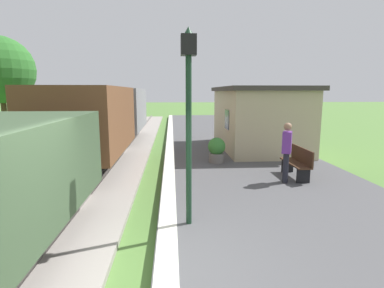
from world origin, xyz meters
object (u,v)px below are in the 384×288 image
object	(u,v)px
freight_train	(93,125)
person_waiting	(287,150)
tree_field_left	(0,70)
station_hut	(258,118)
potted_planter	(217,150)
bench_near_hut	(298,162)
lamp_post_near	(189,92)

from	to	relation	value
freight_train	person_waiting	world-z (taller)	freight_train
freight_train	tree_field_left	distance (m)	8.92
freight_train	station_hut	distance (m)	7.16
tree_field_left	person_waiting	bearing A→B (deg)	-36.35
station_hut	potted_planter	distance (m)	3.66
person_waiting	bench_near_hut	bearing A→B (deg)	-113.73
freight_train	station_hut	world-z (taller)	station_hut
bench_near_hut	lamp_post_near	xyz separation A→B (m)	(-3.46, -3.06, 2.08)
freight_train	bench_near_hut	distance (m)	7.23
station_hut	bench_near_hut	world-z (taller)	station_hut
freight_train	bench_near_hut	xyz separation A→B (m)	(6.68, -2.64, -0.88)
potted_planter	tree_field_left	world-z (taller)	tree_field_left
lamp_post_near	bench_near_hut	bearing A→B (deg)	41.54
person_waiting	potted_planter	distance (m)	3.11
station_hut	person_waiting	xyz separation A→B (m)	(-0.67, -5.35, -0.47)
bench_near_hut	person_waiting	distance (m)	0.86
bench_near_hut	potted_planter	distance (m)	3.03
bench_near_hut	tree_field_left	bearing A→B (deg)	146.27
person_waiting	lamp_post_near	distance (m)	4.22
freight_train	person_waiting	bearing A→B (deg)	-26.95
freight_train	person_waiting	size ratio (longest dim) A/B	11.35
person_waiting	station_hut	bearing A→B (deg)	-72.01
person_waiting	lamp_post_near	bearing A→B (deg)	66.74
freight_train	person_waiting	xyz separation A→B (m)	(6.13, -3.12, -0.41)
bench_near_hut	person_waiting	xyz separation A→B (m)	(-0.55, -0.48, 0.46)
station_hut	lamp_post_near	distance (m)	8.78
person_waiting	lamp_post_near	world-z (taller)	lamp_post_near
freight_train	lamp_post_near	size ratio (longest dim) A/B	5.24
freight_train	potted_planter	world-z (taller)	freight_train
lamp_post_near	tree_field_left	world-z (taller)	tree_field_left
freight_train	bench_near_hut	bearing A→B (deg)	-21.57
freight_train	station_hut	size ratio (longest dim) A/B	3.34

